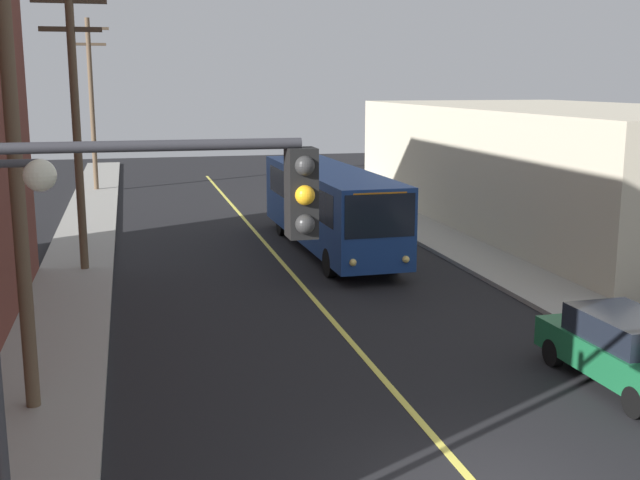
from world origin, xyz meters
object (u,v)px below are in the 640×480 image
(parked_car_green, at_px, (625,349))
(street_lamp_left, at_px, (9,309))
(utility_pole_mid, at_px, (76,115))
(utility_pole_near, at_px, (12,126))
(city_bus, at_px, (329,205))
(utility_pole_far, at_px, (91,97))
(traffic_signal_left_corner, at_px, (124,291))

(parked_car_green, height_order, street_lamp_left, street_lamp_left)
(utility_pole_mid, bearing_deg, utility_pole_near, -92.02)
(city_bus, relative_size, street_lamp_left, 2.22)
(parked_car_green, xyz_separation_m, street_lamp_left, (-11.78, -4.16, 2.90))
(city_bus, height_order, utility_pole_mid, utility_pole_mid)
(utility_pole_mid, relative_size, utility_pole_far, 0.95)
(utility_pole_near, bearing_deg, utility_pole_mid, 87.98)
(parked_car_green, relative_size, utility_pole_mid, 0.47)
(city_bus, distance_m, street_lamp_left, 21.40)
(parked_car_green, bearing_deg, traffic_signal_left_corner, -151.06)
(utility_pole_near, relative_size, utility_pole_far, 1.01)
(utility_pole_far, xyz_separation_m, street_lamp_left, (0.43, -38.98, -1.91))
(parked_car_green, relative_size, street_lamp_left, 0.81)
(city_bus, xyz_separation_m, traffic_signal_left_corner, (-7.61, -20.88, 2.49))
(city_bus, height_order, utility_pole_far, utility_pole_far)
(utility_pole_mid, bearing_deg, traffic_signal_left_corner, -85.45)
(utility_pole_near, relative_size, utility_pole_mid, 1.06)
(utility_pole_far, bearing_deg, utility_pole_near, -90.19)
(traffic_signal_left_corner, height_order, street_lamp_left, traffic_signal_left_corner)
(traffic_signal_left_corner, bearing_deg, street_lamp_left, 131.98)
(utility_pole_far, distance_m, street_lamp_left, 39.03)
(utility_pole_near, distance_m, traffic_signal_left_corner, 7.66)
(city_bus, height_order, traffic_signal_left_corner, traffic_signal_left_corner)
(utility_pole_far, bearing_deg, city_bus, -64.32)
(street_lamp_left, bearing_deg, utility_pole_far, 90.64)
(utility_pole_mid, xyz_separation_m, utility_pole_far, (-0.31, 21.22, 0.24))
(parked_car_green, xyz_separation_m, utility_pole_far, (-12.21, 34.82, 4.81))
(utility_pole_mid, bearing_deg, city_bus, 9.61)
(utility_pole_mid, distance_m, traffic_signal_left_corner, 19.43)
(traffic_signal_left_corner, distance_m, street_lamp_left, 2.19)
(parked_car_green, bearing_deg, city_bus, 100.30)
(city_bus, xyz_separation_m, utility_pole_near, (-9.57, -13.61, 3.88))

